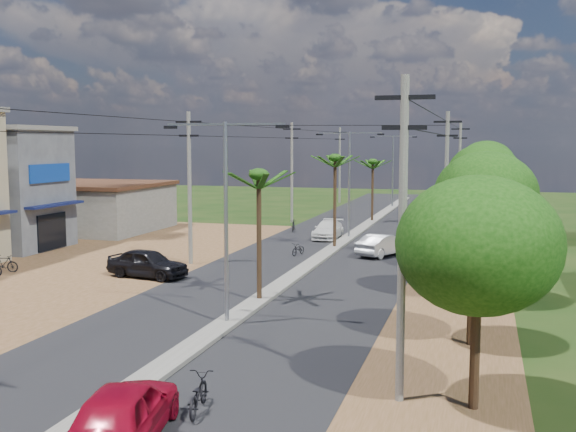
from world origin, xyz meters
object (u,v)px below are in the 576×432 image
at_px(car_silver_mid, 383,245).
at_px(car_white_far, 328,230).
at_px(car_parked_dark, 148,264).
at_px(moto_rider_east, 198,395).
at_px(car_red_near, 124,413).

relative_size(car_silver_mid, car_white_far, 0.94).
bearing_deg(car_parked_dark, moto_rider_east, -138.85).
height_order(car_red_near, car_white_far, car_red_near).
bearing_deg(car_white_far, moto_rider_east, -84.97).
xyz_separation_m(car_red_near, moto_rider_east, (0.92, 2.22, -0.28)).
xyz_separation_m(car_red_near, car_silver_mid, (2.06, 28.56, -0.07)).
bearing_deg(moto_rider_east, car_white_far, -94.18).
bearing_deg(moto_rider_east, car_silver_mid, -103.43).
bearing_deg(car_parked_dark, car_red_near, -144.40).
xyz_separation_m(car_white_far, moto_rider_east, (3.92, -32.93, -0.17)).
bearing_deg(car_silver_mid, moto_rider_east, 111.54).
height_order(car_silver_mid, moto_rider_east, car_silver_mid).
bearing_deg(car_white_far, car_parked_dark, -111.20).
height_order(car_silver_mid, car_white_far, car_silver_mid).
xyz_separation_m(car_silver_mid, moto_rider_east, (-1.13, -26.34, -0.21)).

